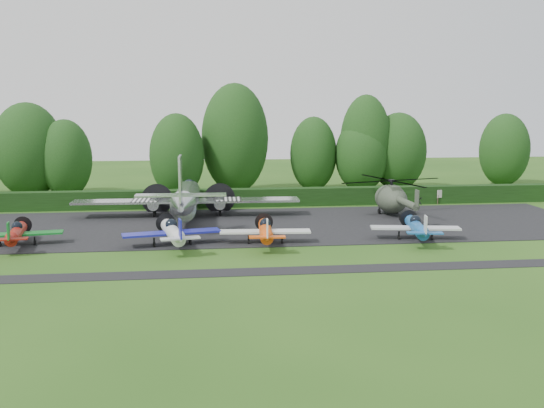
{
  "coord_description": "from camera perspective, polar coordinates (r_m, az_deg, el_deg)",
  "views": [
    {
      "loc": [
        -1.85,
        -45.75,
        11.24
      ],
      "look_at": [
        4.23,
        7.2,
        2.5
      ],
      "focal_mm": 40.0,
      "sensor_mm": 36.0,
      "label": 1
    }
  ],
  "objects": [
    {
      "name": "hedgerow",
      "position": [
        67.72,
        -4.89,
        -0.28
      ],
      "size": [
        90.0,
        1.6,
        2.0
      ],
      "primitive_type": "cube",
      "color": "black",
      "rests_on": "ground"
    },
    {
      "name": "tree_10",
      "position": [
        80.05,
        8.44,
        4.58
      ],
      "size": [
        6.92,
        6.92,
        9.57
      ],
      "color": "black",
      "rests_on": "ground"
    },
    {
      "name": "ground",
      "position": [
        47.15,
        -4.12,
        -4.5
      ],
      "size": [
        160.0,
        160.0,
        0.0
      ],
      "primitive_type": "plane",
      "color": "#254D15",
      "rests_on": "ground"
    },
    {
      "name": "tree_2",
      "position": [
        80.4,
        8.77,
        5.67
      ],
      "size": [
        6.62,
        6.62,
        12.6
      ],
      "color": "black",
      "rests_on": "ground"
    },
    {
      "name": "tree_4",
      "position": [
        80.04,
        3.91,
        4.72
      ],
      "size": [
        6.15,
        6.15,
        9.76
      ],
      "color": "black",
      "rests_on": "ground"
    },
    {
      "name": "sign_board",
      "position": [
        72.62,
        16.16,
        0.92
      ],
      "size": [
        2.89,
        0.11,
        1.63
      ],
      "rotation": [
        0.0,
        0.0,
        -0.33
      ],
      "color": "#3F3326",
      "rests_on": "ground"
    },
    {
      "name": "tree_9",
      "position": [
        77.79,
        -3.5,
        6.17
      ],
      "size": [
        8.54,
        8.54,
        14.01
      ],
      "color": "black",
      "rests_on": "ground"
    },
    {
      "name": "tree_3",
      "position": [
        82.21,
        11.77,
        4.86
      ],
      "size": [
        7.49,
        7.49,
        10.29
      ],
      "color": "black",
      "rests_on": "ground"
    },
    {
      "name": "taxiway_verge",
      "position": [
        41.35,
        -3.76,
        -6.48
      ],
      "size": [
        70.0,
        2.0,
        0.0
      ],
      "primitive_type": "cube",
      "color": "black",
      "rests_on": "ground"
    },
    {
      "name": "transport_plane",
      "position": [
        60.44,
        -8.07,
        0.45
      ],
      "size": [
        22.71,
        17.42,
        7.28
      ],
      "rotation": [
        0.0,
        0.0,
        0.03
      ],
      "color": "silver",
      "rests_on": "ground"
    },
    {
      "name": "apron",
      "position": [
        56.9,
        -4.56,
        -2.11
      ],
      "size": [
        70.0,
        18.0,
        0.01
      ],
      "primitive_type": "cube",
      "color": "black",
      "rests_on": "ground"
    },
    {
      "name": "tree_7",
      "position": [
        79.83,
        -21.95,
        4.72
      ],
      "size": [
        8.47,
        8.47,
        11.59
      ],
      "color": "black",
      "rests_on": "ground"
    },
    {
      "name": "light_plane_orange",
      "position": [
        49.09,
        -0.62,
        -2.51
      ],
      "size": [
        7.39,
        7.77,
        2.84
      ],
      "rotation": [
        0.0,
        0.0,
        0.07
      ],
      "color": "#DE4A0D",
      "rests_on": "ground"
    },
    {
      "name": "light_plane_white",
      "position": [
        48.93,
        -9.33,
        -2.59
      ],
      "size": [
        7.81,
        8.21,
        3.0
      ],
      "rotation": [
        0.0,
        0.0,
        -0.2
      ],
      "color": "silver",
      "rests_on": "ground"
    },
    {
      "name": "light_plane_blue",
      "position": [
        51.92,
        13.43,
        -2.11
      ],
      "size": [
        7.42,
        7.8,
        2.85
      ],
      "rotation": [
        0.0,
        0.0,
        0.17
      ],
      "color": "#195496",
      "rests_on": "ground"
    },
    {
      "name": "helicopter",
      "position": [
        63.22,
        11.16,
        0.72
      ],
      "size": [
        11.48,
        13.45,
        3.7
      ],
      "rotation": [
        0.0,
        0.0,
        -0.01
      ],
      "color": "#353E30",
      "rests_on": "ground"
    },
    {
      "name": "tree_1",
      "position": [
        90.65,
        21.02,
        4.77
      ],
      "size": [
        6.79,
        6.79,
        10.1
      ],
      "color": "black",
      "rests_on": "ground"
    },
    {
      "name": "light_plane_red",
      "position": [
        52.51,
        -22.92,
        -2.54
      ],
      "size": [
        7.01,
        7.37,
        2.69
      ],
      "rotation": [
        0.0,
        0.0,
        -0.14
      ],
      "color": "maroon",
      "rests_on": "ground"
    },
    {
      "name": "tree_0",
      "position": [
        74.67,
        -8.94,
        4.5
      ],
      "size": [
        6.62,
        6.62,
        10.28
      ],
      "color": "black",
      "rests_on": "ground"
    },
    {
      "name": "tree_8",
      "position": [
        78.06,
        -18.85,
        4.06
      ],
      "size": [
        6.3,
        6.3,
        9.56
      ],
      "color": "black",
      "rests_on": "ground"
    }
  ]
}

